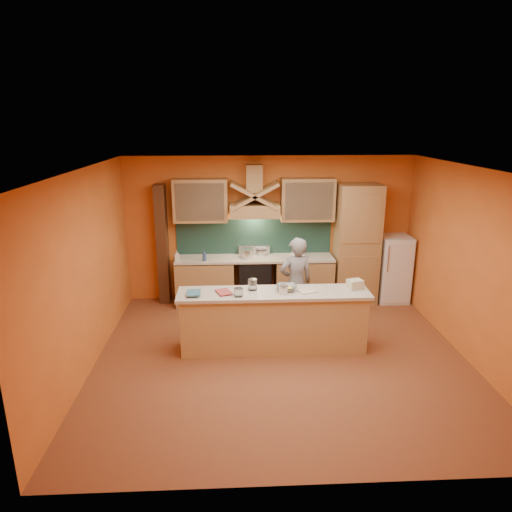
{
  "coord_description": "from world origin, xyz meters",
  "views": [
    {
      "loc": [
        -0.69,
        -6.1,
        3.42
      ],
      "look_at": [
        -0.34,
        0.9,
        1.33
      ],
      "focal_mm": 32.0,
      "sensor_mm": 36.0,
      "label": 1
    }
  ],
  "objects_px": {
    "stove": "(255,281)",
    "fridge": "(393,269)",
    "person": "(296,283)",
    "mixing_bowl": "(286,288)",
    "kitchen_scale": "(284,290)"
  },
  "relations": [
    {
      "from": "stove",
      "to": "mixing_bowl",
      "type": "relative_size",
      "value": 2.88
    },
    {
      "from": "stove",
      "to": "person",
      "type": "relative_size",
      "value": 0.57
    },
    {
      "from": "kitchen_scale",
      "to": "mixing_bowl",
      "type": "height_order",
      "value": "kitchen_scale"
    },
    {
      "from": "kitchen_scale",
      "to": "person",
      "type": "bearing_deg",
      "value": 83.34
    },
    {
      "from": "stove",
      "to": "kitchen_scale",
      "type": "height_order",
      "value": "kitchen_scale"
    },
    {
      "from": "fridge",
      "to": "person",
      "type": "relative_size",
      "value": 0.82
    },
    {
      "from": "stove",
      "to": "kitchen_scale",
      "type": "relative_size",
      "value": 7.35
    },
    {
      "from": "stove",
      "to": "fridge",
      "type": "xyz_separation_m",
      "value": [
        2.7,
        0.0,
        0.2
      ]
    },
    {
      "from": "fridge",
      "to": "person",
      "type": "xyz_separation_m",
      "value": [
        -2.06,
        -1.12,
        0.14
      ]
    },
    {
      "from": "fridge",
      "to": "kitchen_scale",
      "type": "height_order",
      "value": "fridge"
    },
    {
      "from": "person",
      "to": "fridge",
      "type": "bearing_deg",
      "value": -163.62
    },
    {
      "from": "person",
      "to": "mixing_bowl",
      "type": "distance_m",
      "value": 0.78
    },
    {
      "from": "person",
      "to": "mixing_bowl",
      "type": "relative_size",
      "value": 5.07
    },
    {
      "from": "stove",
      "to": "kitchen_scale",
      "type": "distance_m",
      "value": 2.07
    },
    {
      "from": "fridge",
      "to": "kitchen_scale",
      "type": "distance_m",
      "value": 3.09
    }
  ]
}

